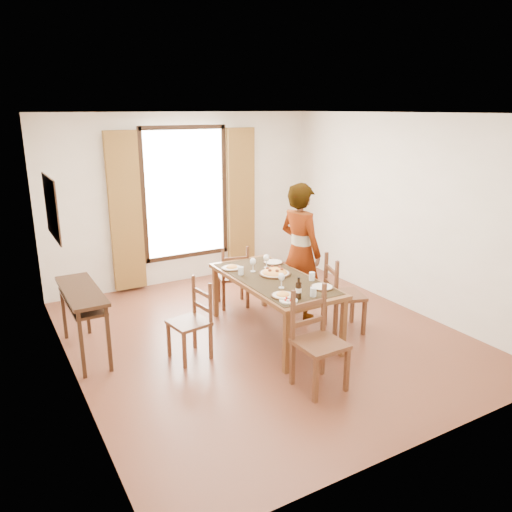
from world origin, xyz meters
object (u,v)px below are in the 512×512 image
dining_table (274,283)px  pasta_platter (275,271)px  man (300,252)px  console_table (82,299)px

dining_table → pasta_platter: (0.07, 0.10, 0.12)m
man → console_table: bearing=71.9°
console_table → man: man is taller
console_table → pasta_platter: bearing=-13.5°
pasta_platter → console_table: bearing=166.5°
pasta_platter → dining_table: bearing=-125.3°
dining_table → man: 0.73m
man → pasta_platter: bearing=101.2°
dining_table → pasta_platter: size_ratio=4.72×
console_table → pasta_platter: 2.30m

